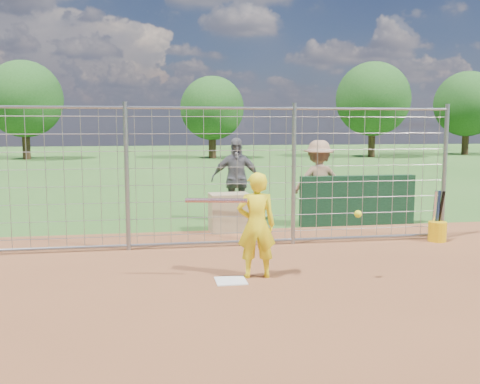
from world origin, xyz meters
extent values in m
plane|color=#2D591E|center=(0.00, 0.00, 0.00)|extent=(100.00, 100.00, 0.00)
plane|color=brown|center=(0.00, -3.00, 0.01)|extent=(18.00, 18.00, 0.00)
cube|color=silver|center=(0.00, -0.20, 0.01)|extent=(0.43, 0.43, 0.02)
cube|color=#11381E|center=(3.40, 3.60, 0.55)|extent=(2.60, 0.20, 1.10)
imported|color=yellow|center=(0.40, -0.04, 0.77)|extent=(0.58, 0.40, 1.54)
imported|color=slate|center=(0.83, 4.53, 0.96)|extent=(1.19, 0.65, 1.92)
imported|color=#9C7455|center=(2.59, 3.88, 0.93)|extent=(1.26, 0.78, 1.87)
cube|color=tan|center=(0.50, 3.33, 0.40)|extent=(0.83, 0.60, 0.80)
cylinder|color=silver|center=(-0.20, -0.21, 1.17)|extent=(0.86, 0.23, 0.06)
sphere|color=#DEED19|center=(1.75, -0.51, 0.97)|extent=(0.10, 0.10, 0.10)
cylinder|color=yellow|center=(4.26, 1.75, 0.19)|extent=(0.34, 0.34, 0.38)
cylinder|color=silver|center=(4.21, 1.80, 0.55)|extent=(0.09, 0.19, 0.85)
cylinder|color=navy|center=(4.28, 1.80, 0.55)|extent=(0.07, 0.13, 0.85)
cylinder|color=black|center=(4.33, 1.80, 0.55)|extent=(0.07, 0.25, 0.84)
cylinder|color=gray|center=(-1.50, 2.00, 1.30)|extent=(0.08, 0.08, 2.60)
cylinder|color=gray|center=(1.50, 2.00, 1.30)|extent=(0.08, 0.08, 2.60)
cylinder|color=gray|center=(4.50, 2.00, 1.30)|extent=(0.08, 0.08, 2.60)
cylinder|color=gray|center=(0.00, 2.00, 2.50)|extent=(9.00, 0.05, 0.05)
cylinder|color=gray|center=(0.00, 2.00, 0.08)|extent=(9.00, 0.05, 0.05)
cube|color=gray|center=(0.00, 2.00, 1.25)|extent=(9.00, 0.02, 2.50)
cylinder|color=#3F2B19|center=(-9.00, 29.00, 1.26)|extent=(0.50, 0.50, 2.52)
sphere|color=#26561E|center=(-9.00, 29.00, 3.85)|extent=(4.90, 4.90, 4.90)
cylinder|color=#3F2B19|center=(3.00, 28.00, 1.08)|extent=(0.50, 0.50, 2.16)
sphere|color=#26561E|center=(3.00, 28.00, 3.30)|extent=(4.20, 4.20, 4.20)
cylinder|color=#3F2B19|center=(14.00, 27.50, 1.30)|extent=(0.50, 0.50, 2.59)
sphere|color=#26561E|center=(14.00, 27.50, 3.96)|extent=(5.04, 5.04, 5.04)
cylinder|color=#3F2B19|center=(22.00, 29.00, 1.22)|extent=(0.50, 0.50, 2.45)
sphere|color=#26561E|center=(22.00, 29.00, 3.74)|extent=(4.76, 4.76, 4.76)
camera|label=1|loc=(-1.09, -7.46, 2.20)|focal=40.00mm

